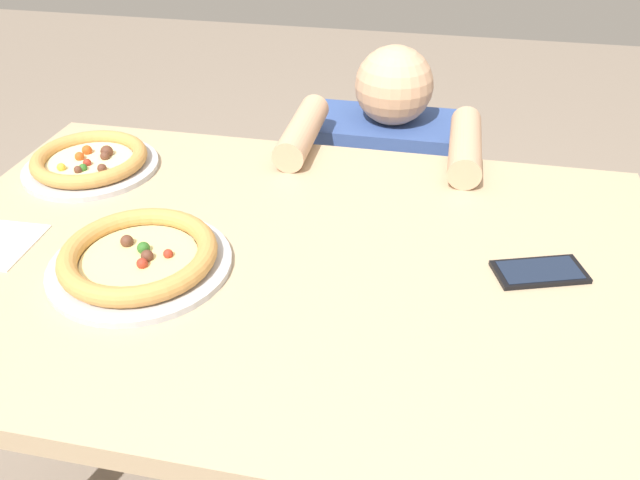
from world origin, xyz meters
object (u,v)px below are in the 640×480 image
(pizza_near, at_px, (139,257))
(cell_phone, at_px, (540,272))
(diner_seated, at_px, (384,226))
(pizza_far, at_px, (90,161))

(pizza_near, height_order, cell_phone, pizza_near)
(pizza_near, bearing_deg, cell_phone, 10.11)
(cell_phone, xyz_separation_m, diner_seated, (-0.31, 0.62, -0.35))
(pizza_far, relative_size, diner_seated, 0.31)
(cell_phone, distance_m, diner_seated, 0.78)
(pizza_far, distance_m, diner_seated, 0.83)
(pizza_far, xyz_separation_m, cell_phone, (0.92, -0.19, -0.02))
(pizza_near, xyz_separation_m, diner_seated, (0.35, 0.74, -0.36))
(pizza_near, bearing_deg, diner_seated, 64.89)
(cell_phone, bearing_deg, pizza_near, -169.89)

